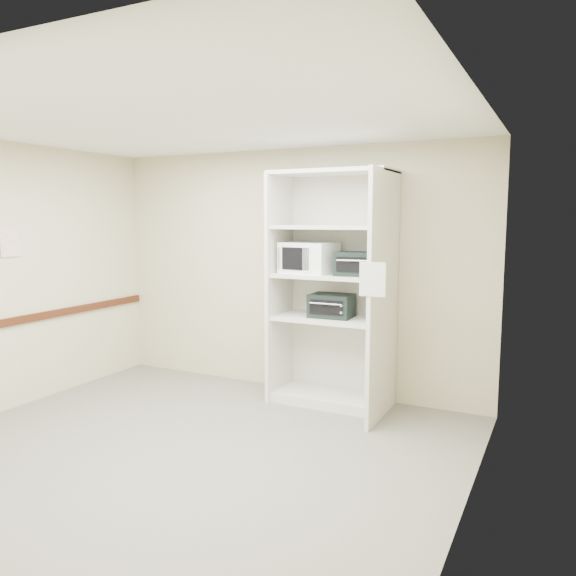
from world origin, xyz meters
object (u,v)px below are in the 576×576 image
at_px(toaster_oven_upper, 357,264).
at_px(shelving_unit, 336,297).
at_px(microwave, 309,258).
at_px(toaster_oven_lower, 332,306).

bearing_deg(toaster_oven_upper, shelving_unit, 161.92).
xyz_separation_m(shelving_unit, microwave, (-0.30, -0.01, 0.40)).
xyz_separation_m(microwave, toaster_oven_upper, (0.54, -0.03, -0.04)).
bearing_deg(shelving_unit, microwave, -177.73).
bearing_deg(toaster_oven_lower, toaster_oven_upper, -10.31).
relative_size(shelving_unit, toaster_oven_upper, 5.88).
bearing_deg(microwave, toaster_oven_lower, 9.33).
height_order(microwave, toaster_oven_lower, microwave).
xyz_separation_m(toaster_oven_upper, toaster_oven_lower, (-0.28, 0.04, -0.45)).
height_order(shelving_unit, toaster_oven_lower, shelving_unit).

